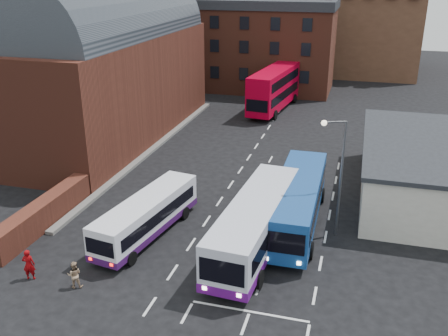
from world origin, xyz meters
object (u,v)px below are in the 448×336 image
(bus_blue, at_px, (297,200))
(street_lamp, at_px, (338,168))
(bus_white_outbound, at_px, (147,214))
(bus_white_inbound, at_px, (255,221))
(pedestrian_beige, at_px, (74,275))
(bus_red_double, at_px, (274,89))
(pedestrian_red, at_px, (29,265))

(bus_blue, xyz_separation_m, street_lamp, (2.39, -0.62, 2.77))
(bus_white_outbound, xyz_separation_m, bus_white_inbound, (7.00, 0.19, 0.40))
(street_lamp, relative_size, pedestrian_beige, 4.98)
(bus_white_inbound, height_order, pedestrian_beige, bus_white_inbound)
(bus_blue, height_order, bus_red_double, bus_red_double)
(bus_red_double, bearing_deg, bus_white_inbound, 105.45)
(street_lamp, xyz_separation_m, pedestrian_red, (-15.69, -9.46, -3.75))
(pedestrian_beige, bearing_deg, bus_blue, -158.06)
(bus_white_outbound, height_order, bus_blue, bus_blue)
(bus_white_inbound, xyz_separation_m, bus_red_double, (-4.75, 32.09, 0.71))
(pedestrian_red, xyz_separation_m, pedestrian_beige, (2.81, -0.00, -0.14))
(bus_white_inbound, bearing_deg, bus_red_double, -77.75)
(bus_red_double, bearing_deg, pedestrian_beige, 91.54)
(bus_blue, xyz_separation_m, pedestrian_beige, (-10.48, -10.08, -1.13))
(bus_white_outbound, bearing_deg, bus_red_double, 95.23)
(bus_white_inbound, relative_size, street_lamp, 1.56)
(pedestrian_beige, bearing_deg, bus_white_outbound, -125.02)
(bus_red_double, distance_m, street_lamp, 30.57)
(bus_white_outbound, bearing_deg, bus_blue, 32.10)
(pedestrian_red, bearing_deg, bus_white_outbound, -141.37)
(bus_blue, bearing_deg, bus_white_outbound, 22.37)
(bus_blue, distance_m, pedestrian_beige, 14.59)
(bus_blue, bearing_deg, bus_white_inbound, 60.21)
(pedestrian_red, relative_size, pedestrian_beige, 1.18)
(bus_red_double, relative_size, pedestrian_red, 6.85)
(street_lamp, distance_m, pedestrian_beige, 16.44)
(pedestrian_red, height_order, pedestrian_beige, pedestrian_red)
(bus_red_double, bearing_deg, bus_blue, 110.42)
(bus_white_outbound, height_order, street_lamp, street_lamp)
(bus_white_inbound, distance_m, pedestrian_red, 13.02)
(bus_white_inbound, xyz_separation_m, bus_blue, (2.03, 3.62, -0.01))
(bus_red_double, height_order, street_lamp, street_lamp)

